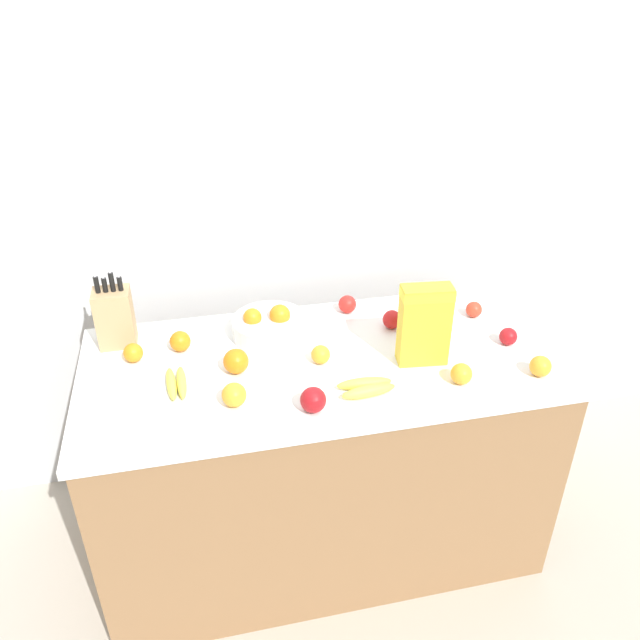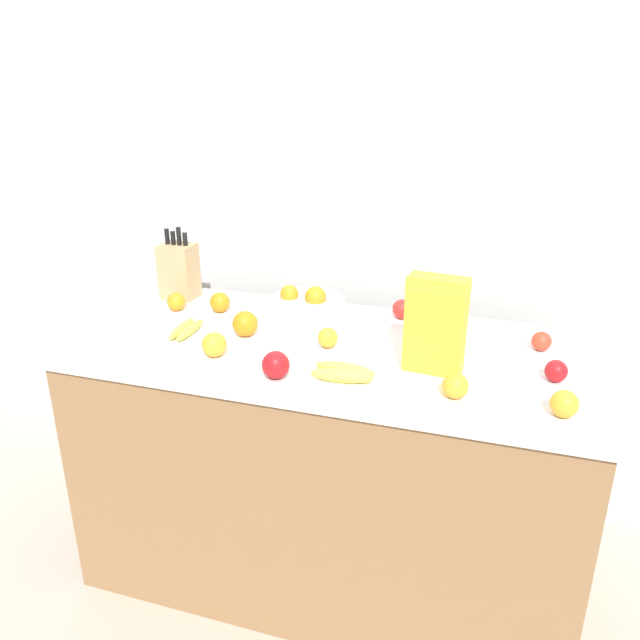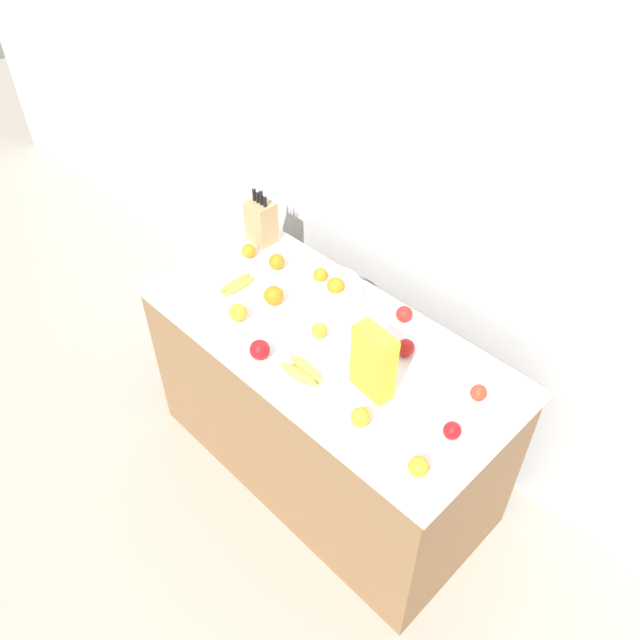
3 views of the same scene
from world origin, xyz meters
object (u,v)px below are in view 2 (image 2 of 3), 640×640
(banana_bunch_left, at_px, (343,372))
(apple_by_knife_block, at_px, (276,365))
(banana_bunch_right, at_px, (186,329))
(fruit_bowl, at_px, (306,308))
(orange_back_center, at_px, (564,404))
(orange_mid_right, at_px, (214,345))
(apple_rightmost, at_px, (402,309))
(apple_front, at_px, (556,371))
(apple_middle, at_px, (434,329))
(apple_leftmost, at_px, (542,341))
(orange_near_bowl, at_px, (455,386))
(cereal_box, at_px, (436,321))
(knife_block, at_px, (179,271))
(orange_by_cereal, at_px, (176,302))
(orange_mid_left, at_px, (328,338))
(orange_front_center, at_px, (245,324))
(orange_front_left, at_px, (220,302))

(banana_bunch_left, xyz_separation_m, apple_by_knife_block, (-0.19, -0.05, 0.02))
(banana_bunch_right, bearing_deg, fruit_bowl, 35.12)
(orange_back_center, bearing_deg, orange_mid_right, 176.54)
(fruit_bowl, distance_m, apple_rightmost, 0.35)
(banana_bunch_right, bearing_deg, apple_front, 0.21)
(apple_middle, height_order, apple_leftmost, apple_middle)
(banana_bunch_left, distance_m, orange_mid_right, 0.43)
(banana_bunch_right, bearing_deg, orange_near_bowl, -11.16)
(cereal_box, xyz_separation_m, apple_front, (0.35, 0.03, -0.13))
(knife_block, bearing_deg, banana_bunch_left, -31.29)
(orange_by_cereal, height_order, orange_mid_left, orange_by_cereal)
(knife_block, bearing_deg, apple_middle, -6.51)
(apple_rightmost, height_order, orange_back_center, orange_back_center)
(orange_back_center, bearing_deg, orange_front_center, 166.38)
(knife_block, distance_m, apple_middle, 1.04)
(banana_bunch_right, height_order, apple_by_knife_block, apple_by_knife_block)
(knife_block, relative_size, orange_mid_right, 4.00)
(orange_front_center, distance_m, orange_mid_right, 0.19)
(apple_rightmost, relative_size, orange_by_cereal, 1.04)
(orange_mid_right, relative_size, orange_mid_left, 1.18)
(knife_block, height_order, banana_bunch_right, knife_block)
(banana_bunch_left, height_order, orange_mid_left, orange_mid_left)
(fruit_bowl, distance_m, apple_leftmost, 0.82)
(cereal_box, distance_m, apple_front, 0.38)
(orange_front_left, bearing_deg, banana_bunch_left, -33.65)
(fruit_bowl, distance_m, apple_front, 0.89)
(knife_block, xyz_separation_m, orange_back_center, (1.43, -0.53, -0.08))
(apple_front, bearing_deg, orange_by_cereal, 172.15)
(apple_leftmost, distance_m, apple_rightmost, 0.51)
(apple_by_knife_block, xyz_separation_m, orange_front_left, (-0.40, 0.45, -0.00))
(orange_by_cereal, height_order, orange_mid_right, orange_mid_right)
(orange_back_center, relative_size, orange_mid_left, 1.09)
(cereal_box, height_order, orange_front_center, cereal_box)
(apple_by_knife_block, bearing_deg, banana_bunch_left, 15.74)
(knife_block, height_order, orange_by_cereal, knife_block)
(apple_rightmost, xyz_separation_m, orange_front_left, (-0.67, -0.14, 0.00))
(apple_middle, bearing_deg, apple_rightmost, 131.36)
(banana_bunch_left, relative_size, apple_rightmost, 2.64)
(fruit_bowl, relative_size, orange_front_left, 3.69)
(apple_leftmost, distance_m, orange_mid_left, 0.69)
(orange_back_center, bearing_deg, cereal_box, 154.81)
(cereal_box, height_order, fruit_bowl, cereal_box)
(orange_by_cereal, height_order, orange_back_center, orange_back_center)
(apple_middle, height_order, apple_rightmost, apple_middle)
(fruit_bowl, xyz_separation_m, apple_rightmost, (0.33, 0.12, -0.01))
(apple_rightmost, bearing_deg, orange_mid_right, -135.08)
(cereal_box, bearing_deg, orange_back_center, -18.84)
(orange_back_center, bearing_deg, apple_by_knife_block, -178.60)
(banana_bunch_left, distance_m, orange_front_center, 0.46)
(apple_middle, height_order, orange_front_center, orange_front_center)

